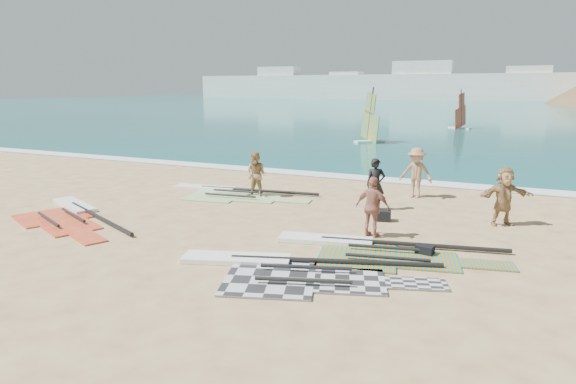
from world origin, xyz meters
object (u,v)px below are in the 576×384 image
at_px(beachgoer_mid, 416,173).
at_px(person_wetsuit, 376,184).
at_px(gear_bag_near, 383,216).
at_px(rig_grey, 285,269).
at_px(beachgoer_right, 504,196).
at_px(beachgoer_left, 256,175).
at_px(rig_orange, 369,249).
at_px(rig_red, 71,215).
at_px(rig_green, 227,193).
at_px(gear_bag_far, 425,250).
at_px(beachgoer_back, 373,207).

bearing_deg(beachgoer_mid, person_wetsuit, -104.07).
xyz_separation_m(gear_bag_near, person_wetsuit, (-0.59, 1.29, 0.75)).
bearing_deg(rig_grey, beachgoer_mid, 63.12).
xyz_separation_m(gear_bag_near, beachgoer_right, (3.56, 1.07, 0.76)).
bearing_deg(beachgoer_left, rig_orange, -35.95).
relative_size(person_wetsuit, beachgoer_left, 1.02).
xyz_separation_m(rig_red, gear_bag_near, (9.74, 3.78, 0.12)).
height_order(gear_bag_near, beachgoer_left, beachgoer_left).
bearing_deg(person_wetsuit, beachgoer_mid, 42.85).
distance_m(gear_bag_near, beachgoer_right, 3.79).
relative_size(rig_grey, rig_orange, 1.03).
relative_size(rig_orange, beachgoer_right, 3.38).
bearing_deg(rig_red, rig_green, 83.59).
distance_m(gear_bag_far, beachgoer_back, 2.07).
xyz_separation_m(beachgoer_left, beachgoer_right, (8.90, -0.22, 0.03)).
height_order(rig_grey, beachgoer_mid, beachgoer_mid).
xyz_separation_m(rig_orange, rig_red, (-10.12, -0.69, 0.00)).
distance_m(rig_grey, rig_green, 8.75).
distance_m(rig_orange, beachgoer_back, 1.54).
bearing_deg(person_wetsuit, beachgoer_right, -29.64).
xyz_separation_m(rig_grey, rig_green, (-5.66, 6.68, -0.00)).
height_order(beachgoer_left, beachgoer_mid, beachgoer_mid).
relative_size(rig_green, rig_red, 1.09).
bearing_deg(gear_bag_near, rig_red, -158.80).
bearing_deg(rig_orange, rig_red, 172.23).
height_order(rig_green, beachgoer_back, beachgoer_back).
distance_m(gear_bag_near, beachgoer_left, 5.55).
bearing_deg(beachgoer_mid, beachgoer_back, -86.02).
xyz_separation_m(rig_grey, beachgoer_right, (4.62, 6.38, 0.88)).
bearing_deg(rig_green, beachgoer_back, -32.46).
xyz_separation_m(person_wetsuit, beachgoer_mid, (0.96, 2.56, 0.07)).
relative_size(rig_grey, beachgoer_back, 3.67).
bearing_deg(rig_grey, rig_red, 152.04).
relative_size(rig_red, gear_bag_far, 13.27).
relative_size(beachgoer_left, beachgoer_back, 1.02).
bearing_deg(rig_orange, beachgoer_back, 89.94).
relative_size(rig_red, beachgoer_back, 3.30).
height_order(rig_orange, beachgoer_back, beachgoer_back).
bearing_deg(gear_bag_far, rig_green, 153.84).
bearing_deg(gear_bag_far, rig_grey, -138.69).
bearing_deg(gear_bag_near, beachgoer_left, 166.36).
relative_size(beachgoer_back, beachgoer_right, 0.95).
bearing_deg(beachgoer_right, beachgoer_back, -169.88).
xyz_separation_m(rig_orange, person_wetsuit, (-0.97, 4.38, 0.87)).
height_order(rig_green, rig_red, same).
distance_m(rig_green, beachgoer_right, 10.32).
height_order(rig_grey, gear_bag_far, gear_bag_far).
xyz_separation_m(rig_green, person_wetsuit, (6.14, -0.08, 0.87)).
relative_size(gear_bag_near, beachgoer_mid, 0.27).
xyz_separation_m(gear_bag_near, beachgoer_left, (-5.34, 1.30, 0.73)).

